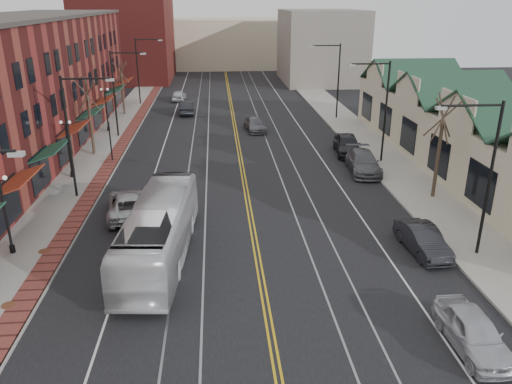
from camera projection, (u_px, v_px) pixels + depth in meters
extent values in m
plane|color=black|center=(272.00, 339.00, 19.79)|extent=(160.00, 160.00, 0.00)
cube|color=gray|center=(84.00, 177.00, 37.44)|extent=(4.00, 120.00, 0.15)
cube|color=gray|center=(395.00, 169.00, 39.25)|extent=(4.00, 120.00, 0.15)
cube|color=maroon|center=(10.00, 90.00, 41.45)|extent=(10.00, 50.00, 11.00)
cube|color=beige|center=(473.00, 140.00, 38.90)|extent=(8.00, 36.00, 4.60)
cube|color=maroon|center=(127.00, 36.00, 81.09)|extent=(14.00, 18.00, 14.00)
cube|color=beige|center=(224.00, 43.00, 97.13)|extent=(22.00, 14.00, 9.00)
cube|color=slate|center=(321.00, 46.00, 79.32)|extent=(12.00, 16.00, 11.00)
cube|color=#999999|center=(16.00, 154.00, 16.31)|extent=(0.50, 0.25, 0.15)
cylinder|color=black|center=(69.00, 138.00, 32.28)|extent=(0.16, 0.16, 8.00)
cylinder|color=black|center=(85.00, 79.00, 31.02)|extent=(3.00, 0.12, 0.12)
cube|color=#999999|center=(110.00, 80.00, 31.17)|extent=(0.50, 0.25, 0.15)
cylinder|color=black|center=(114.00, 94.00, 47.15)|extent=(0.16, 0.16, 8.00)
cylinder|color=black|center=(126.00, 53.00, 45.89)|extent=(3.00, 0.12, 0.12)
cube|color=#999999|center=(143.00, 54.00, 46.04)|extent=(0.50, 0.25, 0.15)
cylinder|color=black|center=(138.00, 71.00, 62.02)|extent=(0.16, 0.16, 8.00)
cylinder|color=black|center=(148.00, 40.00, 60.75)|extent=(3.00, 0.12, 0.12)
cube|color=#999999|center=(160.00, 40.00, 60.90)|extent=(0.50, 0.25, 0.15)
cylinder|color=black|center=(489.00, 181.00, 24.73)|extent=(0.16, 0.16, 8.00)
cylinder|color=black|center=(472.00, 105.00, 23.24)|extent=(3.00, 0.12, 0.12)
cube|color=#999999|center=(441.00, 108.00, 23.16)|extent=(0.50, 0.25, 0.15)
cylinder|color=black|center=(385.00, 113.00, 39.60)|extent=(0.16, 0.16, 8.00)
cylinder|color=black|center=(371.00, 64.00, 38.11)|extent=(3.00, 0.12, 0.12)
cube|color=#999999|center=(352.00, 65.00, 38.03)|extent=(0.50, 0.25, 0.15)
cylinder|color=black|center=(338.00, 81.00, 54.46)|extent=(0.16, 0.16, 8.00)
cylinder|color=black|center=(327.00, 46.00, 52.97)|extent=(3.00, 0.12, 0.12)
cube|color=#999999|center=(313.00, 47.00, 52.90)|extent=(0.50, 0.25, 0.15)
cylinder|color=black|center=(12.00, 249.00, 26.13)|extent=(0.28, 0.28, 0.40)
cylinder|color=black|center=(6.00, 218.00, 25.48)|extent=(0.14, 0.14, 4.00)
sphere|color=white|center=(5.00, 178.00, 24.72)|extent=(0.24, 0.24, 0.24)
cylinder|color=black|center=(72.00, 174.00, 37.28)|extent=(0.28, 0.28, 0.40)
cylinder|color=black|center=(69.00, 151.00, 36.63)|extent=(0.14, 0.14, 4.00)
cube|color=black|center=(65.00, 124.00, 35.90)|extent=(0.60, 0.06, 0.06)
sphere|color=white|center=(61.00, 122.00, 35.83)|extent=(0.24, 0.24, 0.24)
sphere|color=white|center=(69.00, 122.00, 35.87)|extent=(0.24, 0.24, 0.24)
cylinder|color=black|center=(109.00, 129.00, 50.29)|extent=(0.28, 0.28, 0.40)
cylinder|color=black|center=(107.00, 111.00, 49.63)|extent=(0.14, 0.14, 4.00)
cube|color=black|center=(104.00, 91.00, 48.91)|extent=(0.60, 0.06, 0.06)
sphere|color=white|center=(101.00, 89.00, 48.83)|extent=(0.24, 0.24, 0.24)
sphere|color=white|center=(107.00, 89.00, 48.88)|extent=(0.24, 0.24, 0.24)
cylinder|color=#382B21|center=(91.00, 126.00, 42.06)|extent=(0.24, 0.24, 4.90)
cylinder|color=#382B21|center=(87.00, 95.00, 41.14)|extent=(0.58, 1.37, 2.90)
cylinder|color=#382B21|center=(87.00, 95.00, 41.14)|extent=(1.60, 0.66, 2.78)
cylinder|color=#382B21|center=(87.00, 95.00, 41.14)|extent=(0.53, 1.23, 2.96)
cylinder|color=#382B21|center=(87.00, 95.00, 41.14)|extent=(1.69, 1.03, 2.64)
cylinder|color=#382B21|center=(87.00, 95.00, 41.14)|extent=(1.78, 1.29, 2.48)
cylinder|color=#382B21|center=(123.00, 94.00, 56.99)|extent=(0.24, 0.24, 4.55)
cylinder|color=#382B21|center=(121.00, 73.00, 56.13)|extent=(0.55, 1.28, 2.69)
cylinder|color=#382B21|center=(121.00, 73.00, 56.13)|extent=(1.49, 0.62, 2.58)
cylinder|color=#382B21|center=(121.00, 73.00, 56.13)|extent=(0.50, 1.15, 2.75)
cylinder|color=#382B21|center=(121.00, 73.00, 56.13)|extent=(1.57, 0.97, 2.45)
cylinder|color=#382B21|center=(121.00, 73.00, 56.13)|extent=(1.66, 1.20, 2.30)
cylinder|color=#382B21|center=(438.00, 159.00, 32.74)|extent=(0.24, 0.24, 5.25)
cylinder|color=#382B21|center=(443.00, 118.00, 31.75)|extent=(0.61, 1.46, 3.10)
cylinder|color=#382B21|center=(443.00, 118.00, 31.75)|extent=(1.70, 0.70, 2.97)
cylinder|color=#382B21|center=(443.00, 118.00, 31.75)|extent=(0.56, 1.31, 3.17)
cylinder|color=#382B21|center=(443.00, 118.00, 31.75)|extent=(1.80, 1.10, 2.82)
cylinder|color=#382B21|center=(443.00, 118.00, 31.75)|extent=(1.90, 1.37, 2.65)
cylinder|color=#592D19|center=(8.00, 305.00, 21.67)|extent=(0.60, 0.60, 0.02)
cylinder|color=#592D19|center=(44.00, 251.00, 26.32)|extent=(0.60, 0.60, 0.02)
cylinder|color=black|center=(110.00, 141.00, 40.65)|extent=(0.12, 0.12, 3.20)
imported|color=black|center=(108.00, 120.00, 40.02)|extent=(0.18, 0.15, 0.90)
imported|color=silver|center=(159.00, 231.00, 25.39)|extent=(3.54, 11.40, 3.13)
imported|color=#B9BEC1|center=(129.00, 204.00, 30.85)|extent=(3.17, 5.64, 1.49)
imported|color=silver|center=(473.00, 332.00, 19.03)|extent=(1.79, 4.32, 1.46)
imported|color=#212227|center=(423.00, 240.00, 26.32)|extent=(1.81, 4.41, 1.42)
imported|color=#57585E|center=(363.00, 162.00, 38.55)|extent=(2.66, 5.62, 1.58)
imported|color=black|center=(347.00, 144.00, 43.05)|extent=(2.55, 5.23, 1.72)
imported|color=black|center=(187.00, 107.00, 58.08)|extent=(1.82, 4.71, 1.53)
imported|color=#5D5C63|center=(255.00, 125.00, 50.72)|extent=(2.30, 4.57, 1.27)
imported|color=silver|center=(179.00, 95.00, 65.75)|extent=(1.93, 4.18, 1.39)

